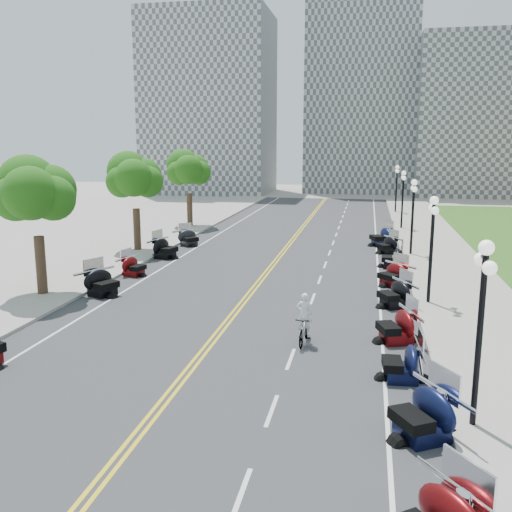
# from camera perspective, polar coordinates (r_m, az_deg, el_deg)

# --- Properties ---
(ground) EXTENTS (160.00, 160.00, 0.00)m
(ground) POSITION_cam_1_polar(r_m,az_deg,el_deg) (24.64, -2.69, -6.38)
(ground) COLOR gray
(road) EXTENTS (16.00, 90.00, 0.01)m
(road) POSITION_cam_1_polar(r_m,az_deg,el_deg) (34.10, 1.31, -1.37)
(road) COLOR #333335
(road) RESTS_ON ground
(centerline_yellow_a) EXTENTS (0.12, 90.00, 0.00)m
(centerline_yellow_a) POSITION_cam_1_polar(r_m,az_deg,el_deg) (34.12, 1.11, -1.35)
(centerline_yellow_a) COLOR yellow
(centerline_yellow_a) RESTS_ON road
(centerline_yellow_b) EXTENTS (0.12, 90.00, 0.00)m
(centerline_yellow_b) POSITION_cam_1_polar(r_m,az_deg,el_deg) (34.08, 1.51, -1.36)
(centerline_yellow_b) COLOR yellow
(centerline_yellow_b) RESTS_ON road
(edge_line_north) EXTENTS (0.12, 90.00, 0.00)m
(edge_line_north) POSITION_cam_1_polar(r_m,az_deg,el_deg) (33.64, 12.12, -1.79)
(edge_line_north) COLOR white
(edge_line_north) RESTS_ON road
(edge_line_south) EXTENTS (0.12, 90.00, 0.00)m
(edge_line_south) POSITION_cam_1_polar(r_m,az_deg,el_deg) (35.73, -8.86, -0.91)
(edge_line_south) COLOR white
(edge_line_south) RESTS_ON road
(lane_dash_3) EXTENTS (0.12, 2.00, 0.00)m
(lane_dash_3) POSITION_cam_1_polar(r_m,az_deg,el_deg) (13.35, -1.51, -22.70)
(lane_dash_3) COLOR white
(lane_dash_3) RESTS_ON road
(lane_dash_4) EXTENTS (0.12, 2.00, 0.00)m
(lane_dash_4) POSITION_cam_1_polar(r_m,az_deg,el_deg) (16.75, 1.59, -15.17)
(lane_dash_4) COLOR white
(lane_dash_4) RESTS_ON road
(lane_dash_5) EXTENTS (0.12, 2.00, 0.00)m
(lane_dash_5) POSITION_cam_1_polar(r_m,az_deg,el_deg) (20.37, 3.49, -10.23)
(lane_dash_5) COLOR white
(lane_dash_5) RESTS_ON road
(lane_dash_6) EXTENTS (0.12, 2.00, 0.00)m
(lane_dash_6) POSITION_cam_1_polar(r_m,az_deg,el_deg) (24.11, 4.77, -6.78)
(lane_dash_6) COLOR white
(lane_dash_6) RESTS_ON road
(lane_dash_7) EXTENTS (0.12, 2.00, 0.00)m
(lane_dash_7) POSITION_cam_1_polar(r_m,az_deg,el_deg) (27.92, 5.69, -4.27)
(lane_dash_7) COLOR white
(lane_dash_7) RESTS_ON road
(lane_dash_8) EXTENTS (0.12, 2.00, 0.00)m
(lane_dash_8) POSITION_cam_1_polar(r_m,az_deg,el_deg) (31.78, 6.39, -2.36)
(lane_dash_8) COLOR white
(lane_dash_8) RESTS_ON road
(lane_dash_9) EXTENTS (0.12, 2.00, 0.00)m
(lane_dash_9) POSITION_cam_1_polar(r_m,az_deg,el_deg) (35.67, 6.93, -0.87)
(lane_dash_9) COLOR white
(lane_dash_9) RESTS_ON road
(lane_dash_10) EXTENTS (0.12, 2.00, 0.00)m
(lane_dash_10) POSITION_cam_1_polar(r_m,az_deg,el_deg) (39.58, 7.37, 0.33)
(lane_dash_10) COLOR white
(lane_dash_10) RESTS_ON road
(lane_dash_11) EXTENTS (0.12, 2.00, 0.00)m
(lane_dash_11) POSITION_cam_1_polar(r_m,az_deg,el_deg) (43.51, 7.72, 1.31)
(lane_dash_11) COLOR white
(lane_dash_11) RESTS_ON road
(lane_dash_12) EXTENTS (0.12, 2.00, 0.00)m
(lane_dash_12) POSITION_cam_1_polar(r_m,az_deg,el_deg) (47.45, 8.02, 2.13)
(lane_dash_12) COLOR white
(lane_dash_12) RESTS_ON road
(lane_dash_13) EXTENTS (0.12, 2.00, 0.00)m
(lane_dash_13) POSITION_cam_1_polar(r_m,az_deg,el_deg) (51.40, 8.28, 2.82)
(lane_dash_13) COLOR white
(lane_dash_13) RESTS_ON road
(lane_dash_14) EXTENTS (0.12, 2.00, 0.00)m
(lane_dash_14) POSITION_cam_1_polar(r_m,az_deg,el_deg) (55.35, 8.49, 3.42)
(lane_dash_14) COLOR white
(lane_dash_14) RESTS_ON road
(lane_dash_15) EXTENTS (0.12, 2.00, 0.00)m
(lane_dash_15) POSITION_cam_1_polar(r_m,az_deg,el_deg) (59.32, 8.68, 3.93)
(lane_dash_15) COLOR white
(lane_dash_15) RESTS_ON road
(lane_dash_16) EXTENTS (0.12, 2.00, 0.00)m
(lane_dash_16) POSITION_cam_1_polar(r_m,az_deg,el_deg) (63.28, 8.85, 4.38)
(lane_dash_16) COLOR white
(lane_dash_16) RESTS_ON road
(lane_dash_17) EXTENTS (0.12, 2.00, 0.00)m
(lane_dash_17) POSITION_cam_1_polar(r_m,az_deg,el_deg) (67.25, 8.99, 4.78)
(lane_dash_17) COLOR white
(lane_dash_17) RESTS_ON road
(lane_dash_18) EXTENTS (0.12, 2.00, 0.00)m
(lane_dash_18) POSITION_cam_1_polar(r_m,az_deg,el_deg) (71.23, 9.12, 5.13)
(lane_dash_18) COLOR white
(lane_dash_18) RESTS_ON road
(lane_dash_19) EXTENTS (0.12, 2.00, 0.00)m
(lane_dash_19) POSITION_cam_1_polar(r_m,az_deg,el_deg) (75.20, 9.24, 5.45)
(lane_dash_19) COLOR white
(lane_dash_19) RESTS_ON road
(sidewalk_north) EXTENTS (5.00, 90.00, 0.15)m
(sidewalk_north) POSITION_cam_1_polar(r_m,az_deg,el_deg) (33.97, 19.05, -1.92)
(sidewalk_north) COLOR #9E9991
(sidewalk_north) RESTS_ON ground
(sidewalk_south) EXTENTS (5.00, 90.00, 0.15)m
(sidewalk_south) POSITION_cam_1_polar(r_m,az_deg,el_deg) (37.30, -14.80, -0.54)
(sidewalk_south) COLOR #9E9991
(sidewalk_south) RESTS_ON ground
(distant_block_a) EXTENTS (18.00, 14.00, 26.00)m
(distant_block_a) POSITION_cam_1_polar(r_m,az_deg,el_deg) (88.20, -4.61, 14.84)
(distant_block_a) COLOR gray
(distant_block_a) RESTS_ON ground
(distant_block_b) EXTENTS (16.00, 12.00, 30.00)m
(distant_block_b) POSITION_cam_1_polar(r_m,az_deg,el_deg) (91.12, 10.44, 15.85)
(distant_block_b) COLOR gray
(distant_block_b) RESTS_ON ground
(distant_block_c) EXTENTS (20.00, 14.00, 22.00)m
(distant_block_c) POSITION_cam_1_polar(r_m,az_deg,el_deg) (89.37, 22.22, 12.73)
(distant_block_c) COLOR gray
(distant_block_c) RESTS_ON ground
(street_lamp_1) EXTENTS (0.50, 1.20, 4.90)m
(street_lamp_1) POSITION_cam_1_polar(r_m,az_deg,el_deg) (15.85, 21.44, -7.43)
(street_lamp_1) COLOR black
(street_lamp_1) RESTS_ON sidewalk_north
(street_lamp_2) EXTENTS (0.50, 1.20, 4.90)m
(street_lamp_2) POSITION_cam_1_polar(r_m,az_deg,el_deg) (27.39, 17.11, 0.53)
(street_lamp_2) COLOR black
(street_lamp_2) RESTS_ON sidewalk_north
(street_lamp_3) EXTENTS (0.50, 1.20, 4.90)m
(street_lamp_3) POSITION_cam_1_polar(r_m,az_deg,el_deg) (39.21, 15.37, 3.74)
(street_lamp_3) COLOR black
(street_lamp_3) RESTS_ON sidewalk_north
(street_lamp_4) EXTENTS (0.50, 1.20, 4.90)m
(street_lamp_4) POSITION_cam_1_polar(r_m,az_deg,el_deg) (51.11, 14.44, 5.46)
(street_lamp_4) COLOR black
(street_lamp_4) RESTS_ON sidewalk_north
(street_lamp_5) EXTENTS (0.50, 1.20, 4.90)m
(street_lamp_5) POSITION_cam_1_polar(r_m,az_deg,el_deg) (63.05, 13.86, 6.53)
(street_lamp_5) COLOR black
(street_lamp_5) RESTS_ON sidewalk_north
(tree_2) EXTENTS (4.80, 4.80, 9.20)m
(tree_2) POSITION_cam_1_polar(r_m,az_deg,el_deg) (29.45, -21.14, 5.22)
(tree_2) COLOR #235619
(tree_2) RESTS_ON sidewalk_south
(tree_3) EXTENTS (4.80, 4.80, 9.20)m
(tree_3) POSITION_cam_1_polar(r_m,az_deg,el_deg) (40.08, -11.99, 7.15)
(tree_3) COLOR #235619
(tree_3) RESTS_ON sidewalk_south
(tree_4) EXTENTS (4.80, 4.80, 9.20)m
(tree_4) POSITION_cam_1_polar(r_m,az_deg,el_deg) (51.31, -6.73, 8.17)
(tree_4) COLOR #235619
(tree_4) RESTS_ON sidewalk_south
(motorcycle_n_3) EXTENTS (2.94, 2.94, 1.50)m
(motorcycle_n_3) POSITION_cam_1_polar(r_m,az_deg,el_deg) (15.61, 16.33, -14.72)
(motorcycle_n_3) COLOR black
(motorcycle_n_3) RESTS_ON road
(motorcycle_n_4) EXTENTS (2.02, 2.02, 1.34)m
(motorcycle_n_4) POSITION_cam_1_polar(r_m,az_deg,el_deg) (18.98, 14.41, -10.09)
(motorcycle_n_4) COLOR black
(motorcycle_n_4) RESTS_ON road
(motorcycle_n_5) EXTENTS (2.59, 2.59, 1.43)m
(motorcycle_n_5) POSITION_cam_1_polar(r_m,az_deg,el_deg) (22.37, 13.89, -6.65)
(motorcycle_n_5) COLOR #590A0C
(motorcycle_n_5) RESTS_ON road
(motorcycle_n_6) EXTENTS (2.69, 2.69, 1.40)m
(motorcycle_n_6) POSITION_cam_1_polar(r_m,az_deg,el_deg) (27.02, 13.69, -3.57)
(motorcycle_n_6) COLOR black
(motorcycle_n_6) RESTS_ON road
(motorcycle_n_7) EXTENTS (2.76, 2.76, 1.37)m
(motorcycle_n_7) POSITION_cam_1_polar(r_m,az_deg,el_deg) (30.99, 13.52, -1.69)
(motorcycle_n_7) COLOR #590A0C
(motorcycle_n_7) RESTS_ON road
(motorcycle_n_8) EXTENTS (2.03, 2.03, 1.39)m
(motorcycle_n_8) POSITION_cam_1_polar(r_m,az_deg,el_deg) (35.46, 13.47, -0.05)
(motorcycle_n_8) COLOR black
(motorcycle_n_8) RESTS_ON road
(motorcycle_n_9) EXTENTS (2.59, 2.59, 1.31)m
(motorcycle_n_9) POSITION_cam_1_polar(r_m,az_deg,el_deg) (39.98, 12.96, 1.18)
(motorcycle_n_9) COLOR black
(motorcycle_n_9) RESTS_ON road
(motorcycle_n_10) EXTENTS (2.84, 2.84, 1.55)m
(motorcycle_n_10) POSITION_cam_1_polar(r_m,az_deg,el_deg) (42.75, 12.42, 2.01)
(motorcycle_n_10) COLOR black
(motorcycle_n_10) RESTS_ON road
(motorcycle_s_6) EXTENTS (2.83, 2.83, 1.48)m
(motorcycle_s_6) POSITION_cam_1_polar(r_m,az_deg,el_deg) (29.18, -15.15, -2.45)
(motorcycle_s_6) COLOR black
(motorcycle_s_6) RESTS_ON road
(motorcycle_s_7) EXTENTS (2.12, 2.12, 1.24)m
(motorcycle_s_7) POSITION_cam_1_polar(r_m,az_deg,el_deg) (33.14, -12.13, -0.90)
(motorcycle_s_7) COLOR #590A0C
(motorcycle_s_7) RESTS_ON road
(motorcycle_s_8) EXTENTS (2.58, 2.58, 1.48)m
(motorcycle_s_8) POSITION_cam_1_polar(r_m,az_deg,el_deg) (37.78, -9.09, 0.88)
(motorcycle_s_8) COLOR black
(motorcycle_s_8) RESTS_ON road
(motorcycle_s_9) EXTENTS (2.69, 2.69, 1.33)m
(motorcycle_s_9) POSITION_cam_1_polar(r_m,az_deg,el_deg) (42.10, -6.73, 1.90)
(motorcycle_s_9) COLOR black
(motorcycle_s_9) RESTS_ON road
(bicycle) EXTENTS (0.66, 1.89, 1.12)m
(bicycle) POSITION_cam_1_polar(r_m,az_deg,el_deg) (21.67, 4.83, -7.36)
(bicycle) COLOR #A51414
(bicycle) RESTS_ON road
(cyclist_rider) EXTENTS (0.60, 0.39, 1.64)m
(cyclist_rider) POSITION_cam_1_polar(r_m,az_deg,el_deg) (21.27, 4.89, -3.84)
(cyclist_rider) COLOR silver
(cyclist_rider) RESTS_ON bicycle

